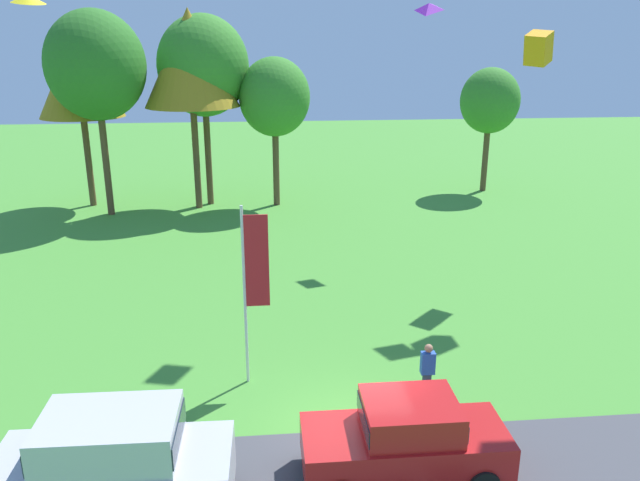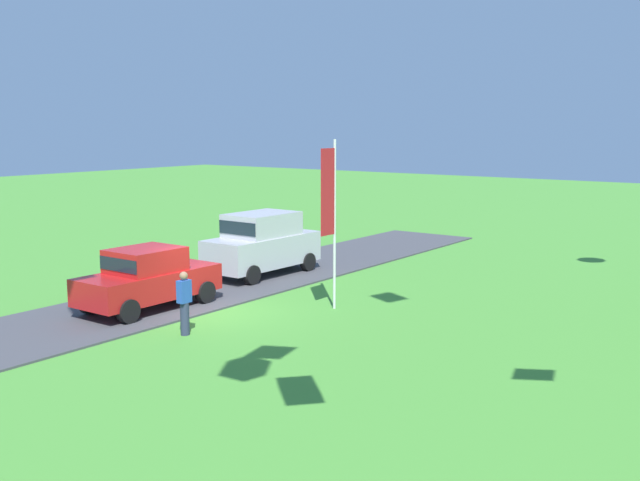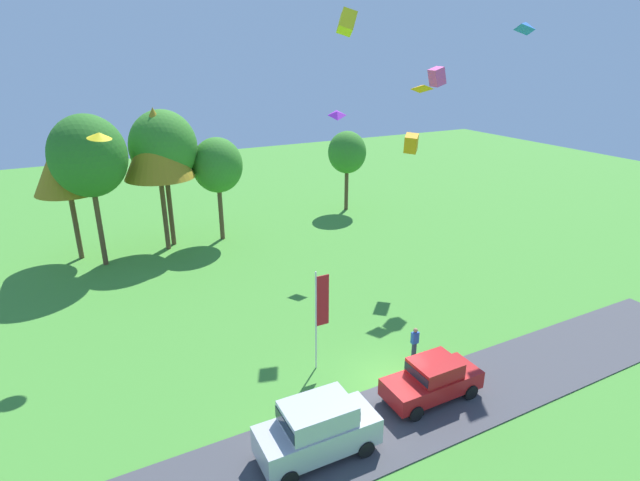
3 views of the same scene
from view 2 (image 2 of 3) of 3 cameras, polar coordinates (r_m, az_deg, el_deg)
name	(u,v)px [view 2 (image 2 of 3)]	position (r m, az deg, el deg)	size (l,w,h in m)	color
ground_plane	(213,312)	(22.56, -8.18, -5.43)	(120.00, 120.00, 0.00)	#478E33
pavement_strip	(163,301)	(24.09, -11.90, -4.54)	(36.00, 4.40, 0.06)	#424247
car_suv_by_flagpole	(262,241)	(27.47, -4.43, -0.05)	(4.63, 2.11, 2.28)	#B7B7BC
car_sedan_near_entrance	(148,276)	(22.91, -12.99, -2.68)	(4.40, 1.96, 1.84)	red
person_watching_sky	(184,303)	(20.09, -10.29, -4.68)	(0.36, 0.24, 1.71)	#2D334C
flag_banner	(330,203)	(22.02, 0.77, 2.85)	(0.71, 0.08, 5.10)	silver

